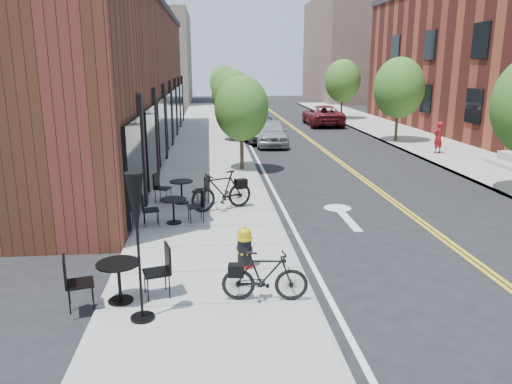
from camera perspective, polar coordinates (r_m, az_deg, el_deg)
name	(u,v)px	position (r m, az deg, el deg)	size (l,w,h in m)	color
ground	(291,248)	(12.24, 4.00, -6.36)	(120.00, 120.00, 0.00)	black
sidewalk_near	(208,166)	(21.72, -5.48, 2.99)	(4.00, 70.00, 0.12)	#9E9B93
sidewalk_far	(473,161)	(24.77, 23.55, 3.26)	(4.00, 70.00, 0.12)	#9E9B93
building_near	(114,82)	(25.72, -15.97, 12.01)	(5.00, 28.00, 7.00)	#412315
bg_building_left	(154,58)	(59.61, -11.58, 14.76)	(8.00, 14.00, 10.00)	#726656
bg_building_right	(356,50)	(63.88, 11.38, 15.63)	(10.00, 16.00, 12.00)	brown
tree_near_a	(242,108)	(20.41, -1.66, 9.54)	(2.20, 2.20, 3.81)	#382B1E
tree_near_b	(232,94)	(28.37, -2.73, 11.12)	(2.30, 2.30, 3.98)	#382B1E
tree_near_c	(227,90)	(36.36, -3.33, 11.53)	(2.10, 2.10, 3.67)	#382B1E
tree_near_d	(224,83)	(44.34, -3.72, 12.38)	(2.40, 2.40, 4.11)	#382B1E
tree_far_b	(399,88)	(29.27, 16.04, 11.36)	(2.80, 2.80, 4.62)	#382B1E
tree_far_c	(343,81)	(40.69, 9.87, 12.40)	(2.80, 2.80, 4.62)	#382B1E
fire_hydrant	(244,247)	(10.68, -1.33, -6.36)	(0.52, 0.52, 0.90)	maroon
bicycle_left	(222,191)	(14.78, -3.95, 0.15)	(0.55, 1.94, 1.16)	black
bicycle_right	(265,276)	(9.19, 1.02, -9.59)	(0.45, 1.58, 0.95)	black
bistro_set_a	(119,276)	(9.47, -15.39, -9.27)	(1.87, 0.97, 0.98)	black
bistro_set_b	(173,207)	(13.71, -9.42, -1.74)	(1.69, 0.84, 0.89)	black
bistro_set_c	(182,189)	(15.65, -8.51, 0.38)	(1.74, 0.96, 0.92)	black
patio_umbrella	(136,216)	(8.29, -13.51, -2.70)	(0.41, 0.41, 2.55)	black
parked_car_a	(271,133)	(27.43, 1.72, 6.81)	(1.68, 4.17, 1.42)	#929499
parked_car_b	(257,129)	(28.95, 0.14, 7.26)	(1.56, 4.46, 1.47)	black
parked_car_c	(247,112)	(39.26, -1.04, 9.18)	(2.14, 5.26, 1.53)	#B9B8BE
parked_car_far	(323,115)	(36.93, 7.63, 8.67)	(2.40, 5.21, 1.45)	maroon
pedestrian	(438,137)	(25.87, 20.10, 5.88)	(0.56, 0.37, 1.53)	maroon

